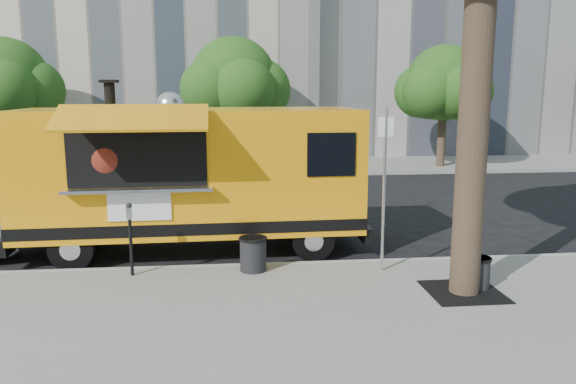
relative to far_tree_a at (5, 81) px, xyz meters
name	(u,v)px	position (x,y,z in m)	size (l,w,h in m)	color
ground	(290,256)	(10.00, -12.30, -3.78)	(120.00, 120.00, 0.00)	black
sidewalk	(320,334)	(10.00, -16.30, -3.70)	(60.00, 6.00, 0.15)	gray
curb	(295,267)	(10.00, -13.23, -3.70)	(60.00, 0.14, 0.16)	#999993
far_sidewalk	(257,167)	(10.00, 1.20, -3.70)	(60.00, 5.00, 0.15)	gray
tree_well	(464,292)	(12.60, -15.10, -3.62)	(1.20, 1.20, 0.02)	black
far_tree_a	(5,81)	(0.00, 0.00, 0.00)	(3.42, 3.42, 5.36)	#33261C
far_tree_b	(234,80)	(9.00, 0.40, 0.06)	(3.60, 3.60, 5.50)	#33261C
far_tree_c	(444,83)	(18.00, 0.10, -0.06)	(3.24, 3.24, 5.21)	#33261C
sign_post	(384,180)	(11.55, -13.85, -1.93)	(0.28, 0.06, 3.00)	silver
parking_meter	(130,230)	(7.00, -13.65, -2.79)	(0.11, 0.11, 1.33)	black
food_truck	(191,174)	(7.97, -11.73, -2.07)	(7.37, 3.53, 3.62)	#FB9D0D
trash_bin_left	(253,253)	(9.18, -13.61, -3.29)	(0.53, 0.53, 0.63)	black
trash_bin_right	(477,272)	(12.89, -14.94, -3.34)	(0.45, 0.45, 0.54)	black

